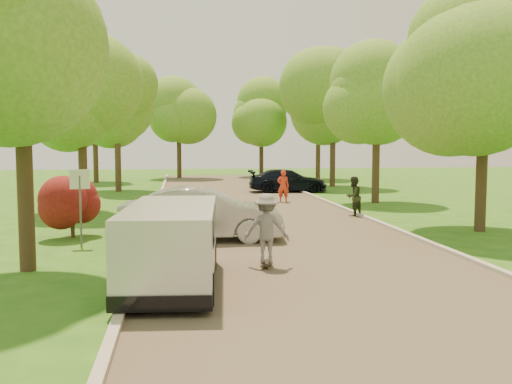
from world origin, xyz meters
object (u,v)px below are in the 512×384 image
longboard (267,263)px  skateboarder (267,228)px  dark_sedan (288,181)px  person_olive (353,196)px  person_striped (283,186)px  minivan (172,244)px  silver_sedan (203,214)px  street_sign (80,191)px

longboard → skateboarder: (0.00, 0.00, 0.83)m
dark_sedan → person_olive: person_olive is taller
longboard → person_striped: bearing=-89.5°
longboard → person_olive: (4.81, 8.61, 0.70)m
minivan → silver_sedan: (0.85, 5.37, -0.09)m
dark_sedan → longboard: dark_sedan is taller
silver_sedan → person_striped: size_ratio=3.04×
person_striped → person_olive: size_ratio=1.00×
minivan → street_sign: bearing=122.6°
longboard → person_olive: bearing=-106.7°
street_sign → longboard: (4.79, -3.39, -1.47)m
person_striped → silver_sedan: bearing=80.9°
skateboarder → person_olive: size_ratio=1.03×
person_olive → skateboarder: bearing=25.5°
street_sign → dark_sedan: (9.10, 16.37, -0.90)m
silver_sedan → longboard: bearing=-155.8°
dark_sedan → skateboarder: bearing=169.7°
street_sign → dark_sedan: size_ratio=0.47×
minivan → dark_sedan: minivan is taller
dark_sedan → person_olive: size_ratio=2.90×
street_sign → person_olive: bearing=28.6°
longboard → minivan: bearing=47.1°
dark_sedan → skateboarder: size_ratio=2.81×
minivan → dark_sedan: size_ratio=1.00×
silver_sedan → person_olive: bearing=-47.2°
street_sign → person_striped: 13.33m
silver_sedan → skateboarder: (1.34, -3.86, 0.13)m
skateboarder → person_striped: skateboarder is taller
minivan → silver_sedan: minivan is taller
silver_sedan → dark_sedan: silver_sedan is taller
street_sign → minivan: street_sign is taller
street_sign → silver_sedan: 3.57m
skateboarder → person_striped: 14.49m
silver_sedan → minivan: bearing=176.1°
minivan → person_striped: size_ratio=2.90×
longboard → skateboarder: size_ratio=0.53×
skateboarder → silver_sedan: bearing=-58.4°
silver_sedan → skateboarder: size_ratio=2.94×
person_olive → longboard: bearing=25.5°
longboard → street_sign: bearing=-22.7°
person_striped → person_olive: 5.84m
minivan → dark_sedan: 22.23m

